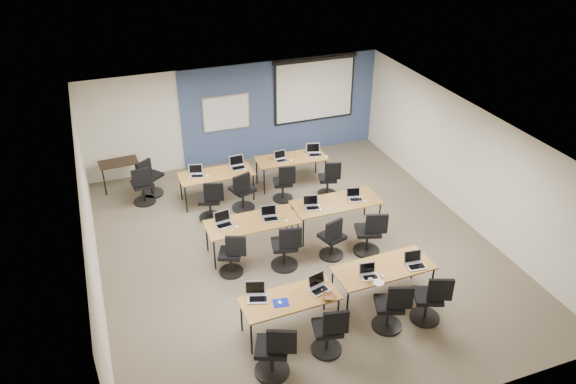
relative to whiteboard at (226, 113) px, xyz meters
name	(u,v)px	position (x,y,z in m)	size (l,w,h in m)	color
floor	(297,248)	(0.30, -4.43, -1.45)	(8.00, 9.00, 0.02)	#6B6354
ceiling	(298,132)	(0.30, -4.43, 1.25)	(8.00, 9.00, 0.02)	white
wall_back	(237,114)	(0.30, 0.07, -0.10)	(8.00, 0.04, 2.70)	beige
wall_front	(417,350)	(0.30, -8.93, -0.10)	(8.00, 0.04, 2.70)	beige
wall_left	(90,233)	(-3.70, -4.43, -0.10)	(0.04, 9.00, 2.70)	beige
wall_right	(465,162)	(4.30, -4.43, -0.10)	(0.04, 9.00, 2.70)	beige
blue_accent_panel	(281,108)	(1.55, 0.04, -0.10)	(5.50, 0.04, 2.70)	#3D5977
whiteboard	(226,113)	(0.00, 0.00, 0.00)	(1.28, 0.03, 0.98)	#B6B9BB
projector_screen	(315,86)	(2.50, -0.02, 0.44)	(2.40, 0.10, 1.82)	black
training_table_front_left	(290,300)	(-0.70, -6.66, -0.77)	(1.68, 0.70, 0.73)	#945B38
training_table_front_right	(384,269)	(1.20, -6.46, -0.76)	(1.84, 0.77, 0.73)	#9C6328
training_table_mid_left	(252,223)	(-0.61, -4.17, -0.76)	(1.90, 0.79, 0.73)	brown
training_table_mid_right	(336,204)	(1.35, -4.06, -0.76)	(1.93, 0.80, 0.73)	brown
training_table_back_left	(216,175)	(-0.78, -1.87, -0.77)	(1.76, 0.73, 0.73)	olive
training_table_back_right	(291,160)	(1.18, -1.71, -0.77)	(1.75, 0.73, 0.73)	olive
laptop_0	(257,294)	(-1.22, -6.45, -0.65)	(0.35, 0.30, 0.27)	silver
mouse_0	(280,302)	(-0.90, -6.71, -0.71)	(0.06, 0.10, 0.03)	white
task_chair_0	(274,354)	(-1.27, -7.49, -1.02)	(0.61, 0.57, 1.05)	black
laptop_1	(318,286)	(-0.15, -6.60, -0.66)	(0.34, 0.29, 0.26)	#A4A4B0
mouse_1	(322,290)	(-0.12, -6.67, -0.71)	(0.05, 0.09, 0.03)	white
task_chair_1	(329,334)	(-0.28, -7.36, -1.04)	(0.52, 0.52, 1.00)	black
laptop_2	(369,273)	(0.82, -6.59, -0.66)	(0.30, 0.25, 0.23)	silver
mouse_2	(383,276)	(1.05, -6.70, -0.71)	(0.06, 0.10, 0.04)	white
task_chair_2	(391,310)	(0.95, -7.21, -1.03)	(0.55, 0.53, 1.01)	black
laptop_3	(415,262)	(1.76, -6.60, -0.66)	(0.34, 0.29, 0.26)	silver
mouse_3	(424,265)	(1.91, -6.68, -0.71)	(0.06, 0.09, 0.03)	white
task_chair_3	(430,302)	(1.70, -7.27, -1.03)	(0.56, 0.54, 1.01)	black
laptop_4	(223,222)	(-1.17, -4.06, -0.65)	(0.35, 0.30, 0.26)	silver
mouse_4	(237,227)	(-0.95, -4.27, -0.71)	(0.06, 0.10, 0.04)	white
task_chair_4	(232,258)	(-1.21, -4.78, -1.05)	(0.52, 0.49, 0.97)	black
laptop_5	(270,216)	(-0.21, -4.17, -0.66)	(0.33, 0.28, 0.25)	#B9B9BA
mouse_5	(286,221)	(0.07, -4.41, -0.71)	(0.06, 0.10, 0.03)	white
task_chair_5	(286,250)	(-0.15, -4.95, -1.02)	(0.55, 0.55, 1.03)	black
laptop_6	(312,205)	(0.77, -4.08, -0.66)	(0.32, 0.27, 0.25)	#B2B1BE
mouse_6	(329,209)	(1.07, -4.29, -0.71)	(0.06, 0.09, 0.03)	white
task_chair_6	(332,241)	(0.86, -4.96, -1.04)	(0.52, 0.51, 0.99)	black
laptop_7	(355,197)	(1.78, -4.08, -0.66)	(0.31, 0.26, 0.24)	silver
mouse_7	(365,201)	(1.94, -4.27, -0.71)	(0.06, 0.09, 0.03)	white
task_chair_7	(369,236)	(1.64, -5.09, -1.02)	(0.57, 0.56, 1.03)	black
laptop_8	(197,173)	(-1.23, -1.80, -0.66)	(0.33, 0.28, 0.25)	#B2B1B6
mouse_8	(208,176)	(-1.00, -1.93, -0.71)	(0.06, 0.10, 0.03)	white
task_chair_8	(211,203)	(-1.12, -2.67, -1.03)	(0.56, 0.54, 1.02)	black
laptop_9	(238,165)	(-0.21, -1.73, -0.65)	(0.36, 0.31, 0.27)	#ABABAB
mouse_9	(245,169)	(-0.08, -1.92, -0.71)	(0.06, 0.09, 0.03)	white
task_chair_9	(243,194)	(-0.33, -2.51, -1.03)	(0.57, 0.55, 1.03)	black
laptop_10	(281,158)	(0.90, -1.74, -0.66)	(0.30, 0.26, 0.23)	silver
mouse_10	(291,160)	(1.12, -1.86, -0.71)	(0.07, 0.11, 0.04)	white
task_chair_10	(284,186)	(0.72, -2.44, -1.05)	(0.49, 0.49, 0.97)	black
laptop_11	(314,152)	(1.81, -1.72, -0.65)	(0.35, 0.30, 0.27)	#ADADB5
mouse_11	(326,156)	(2.04, -1.96, -0.71)	(0.06, 0.10, 0.03)	white
task_chair_11	(329,181)	(1.84, -2.60, -1.06)	(0.48, 0.47, 0.95)	black
blue_mousepad	(281,303)	(-0.88, -6.72, -0.72)	(0.26, 0.22, 0.01)	#0B1997
snack_bowl	(328,297)	(-0.10, -6.88, -0.69)	(0.21, 0.21, 0.05)	brown
snack_plate	(379,283)	(0.90, -6.82, -0.71)	(0.19, 0.19, 0.01)	white
coffee_cup	(370,281)	(0.76, -6.76, -0.67)	(0.07, 0.07, 0.07)	silver
utility_table	(119,165)	(-2.91, -0.47, -0.79)	(0.93, 0.52, 0.75)	#2F2315
spare_chair_a	(150,180)	(-2.27, -1.08, -1.03)	(0.63, 0.54, 1.02)	black
spare_chair_b	(143,188)	(-2.47, -1.41, -1.03)	(0.53, 0.53, 1.01)	black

